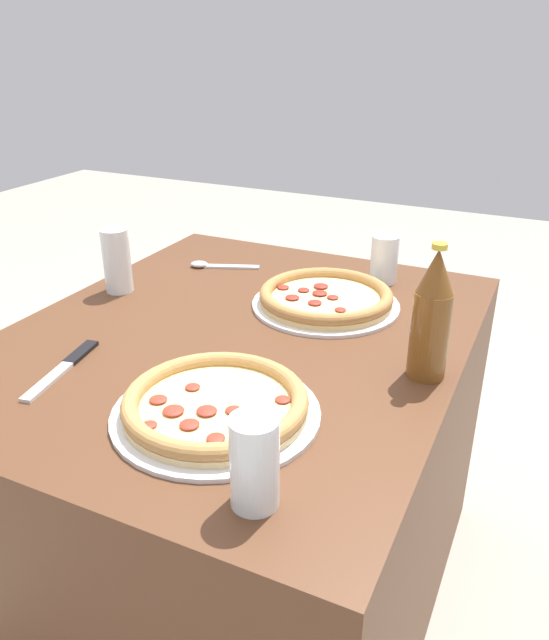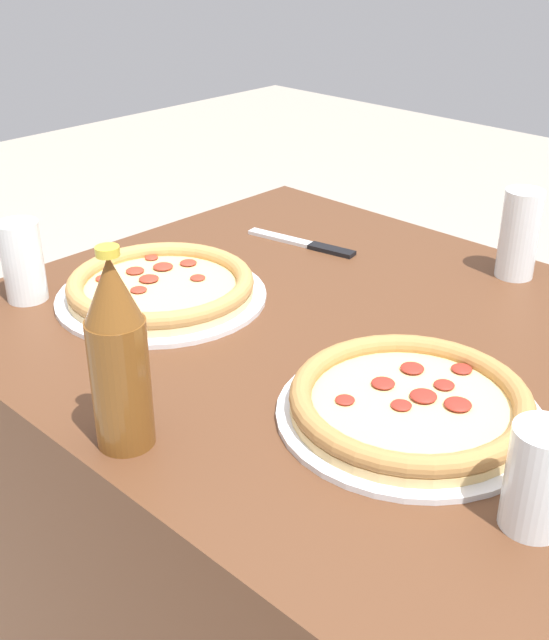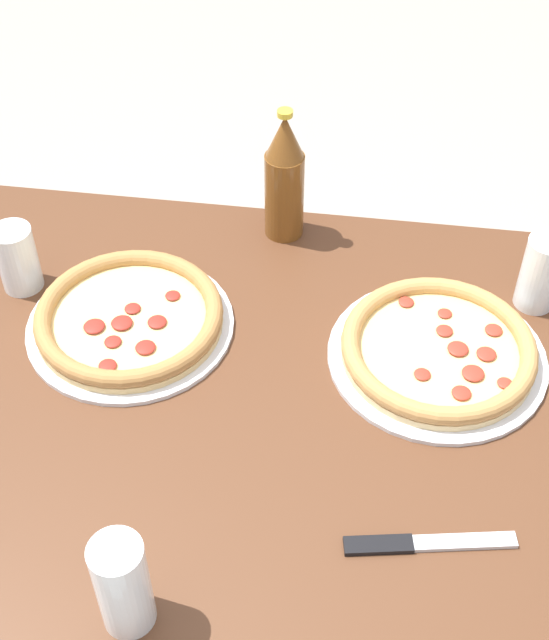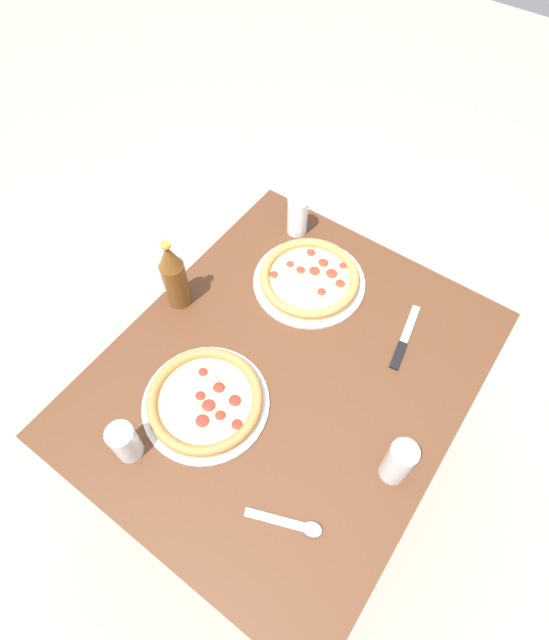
# 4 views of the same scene
# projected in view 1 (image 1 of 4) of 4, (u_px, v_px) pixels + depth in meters

# --- Properties ---
(ground_plane) EXTENTS (8.00, 8.00, 0.00)m
(ground_plane) POSITION_uv_depth(u_px,v_px,m) (245.00, 590.00, 1.60)
(ground_plane) COLOR #A89E8E
(table) EXTENTS (1.09, 0.90, 0.74)m
(table) POSITION_uv_depth(u_px,v_px,m) (242.00, 475.00, 1.44)
(table) COLOR #56331E
(table) RESTS_ON ground_plane
(pizza_salami) EXTENTS (0.34, 0.34, 0.04)m
(pizza_salami) POSITION_uv_depth(u_px,v_px,m) (216.00, 405.00, 1.00)
(pizza_salami) COLOR silver
(pizza_salami) RESTS_ON table
(pizza_pepperoni) EXTENTS (0.33, 0.33, 0.04)m
(pizza_pepperoni) POSITION_uv_depth(u_px,v_px,m) (326.00, 298.00, 1.40)
(pizza_pepperoni) COLOR silver
(pizza_pepperoni) RESTS_ON table
(glass_water) EXTENTS (0.06, 0.06, 0.15)m
(glass_water) POSITION_uv_depth(u_px,v_px,m) (117.00, 263.00, 1.46)
(glass_water) COLOR white
(glass_water) RESTS_ON table
(glass_orange_juice) EXTENTS (0.07, 0.07, 0.12)m
(glass_orange_juice) POSITION_uv_depth(u_px,v_px,m) (384.00, 261.00, 1.52)
(glass_orange_juice) COLOR white
(glass_orange_juice) RESTS_ON table
(glass_red_wine) EXTENTS (0.07, 0.07, 0.13)m
(glass_red_wine) POSITION_uv_depth(u_px,v_px,m) (254.00, 466.00, 0.80)
(glass_red_wine) COLOR white
(glass_red_wine) RESTS_ON table
(beer_bottle) EXTENTS (0.07, 0.07, 0.25)m
(beer_bottle) POSITION_uv_depth(u_px,v_px,m) (432.00, 316.00, 1.08)
(beer_bottle) COLOR brown
(beer_bottle) RESTS_ON table
(knife) EXTENTS (0.23, 0.06, 0.01)m
(knife) POSITION_uv_depth(u_px,v_px,m) (65.00, 366.00, 1.15)
(knife) COLOR black
(knife) RESTS_ON table
(spoon) EXTENTS (0.09, 0.18, 0.02)m
(spoon) POSITION_uv_depth(u_px,v_px,m) (213.00, 265.00, 1.64)
(spoon) COLOR silver
(spoon) RESTS_ON table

